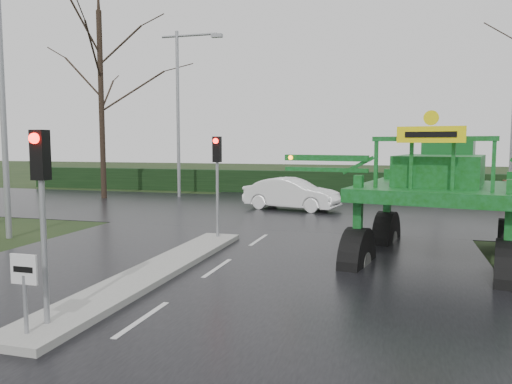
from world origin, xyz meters
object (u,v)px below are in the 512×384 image
(traffic_signal_far, at_px, (438,157))
(crop_sprayer, at_px, (361,175))
(white_sedan, at_px, (291,210))
(traffic_signal_mid, at_px, (217,165))
(street_light_right, at_px, (508,68))
(street_light_left_far, at_px, (182,99))
(traffic_signal_near, at_px, (41,185))
(street_light_left_near, at_px, (8,63))
(keep_left_sign, at_px, (24,281))

(traffic_signal_far, height_order, crop_sprayer, crop_sprayer)
(white_sedan, bearing_deg, traffic_signal_mid, -173.05)
(street_light_right, height_order, crop_sprayer, street_light_right)
(traffic_signal_far, distance_m, street_light_left_far, 15.08)
(traffic_signal_near, distance_m, street_light_left_near, 10.40)
(street_light_left_near, relative_size, crop_sprayer, 1.11)
(traffic_signal_near, height_order, street_light_right, street_light_right)
(street_light_left_far, bearing_deg, street_light_right, -26.02)
(street_light_right, relative_size, street_light_left_far, 1.00)
(street_light_left_far, bearing_deg, crop_sprayer, -50.52)
(traffic_signal_mid, distance_m, traffic_signal_far, 14.75)
(street_light_left_far, xyz_separation_m, crop_sprayer, (11.74, -14.25, -3.57))
(street_light_left_far, distance_m, white_sedan, 10.45)
(traffic_signal_far, xyz_separation_m, street_light_right, (1.69, -8.01, 3.40))
(crop_sprayer, bearing_deg, street_light_right, 64.06)
(traffic_signal_mid, bearing_deg, street_light_left_near, -167.79)
(street_light_right, distance_m, street_light_left_far, 18.24)
(crop_sprayer, bearing_deg, street_light_left_far, 140.19)
(keep_left_sign, distance_m, traffic_signal_near, 1.61)
(street_light_right, bearing_deg, crop_sprayer, -126.64)
(street_light_left_near, xyz_separation_m, street_light_right, (16.39, 6.00, 0.00))
(white_sedan, bearing_deg, street_light_right, -103.22)
(traffic_signal_far, relative_size, street_light_left_near, 0.35)
(street_light_left_far, bearing_deg, white_sedan, -27.28)
(traffic_signal_far, relative_size, street_light_left_far, 0.35)
(street_light_right, bearing_deg, traffic_signal_far, 101.95)
(traffic_signal_near, relative_size, street_light_left_far, 0.35)
(white_sedan, bearing_deg, traffic_signal_far, -49.31)
(traffic_signal_near, xyz_separation_m, traffic_signal_far, (7.80, 21.02, 0.00))
(traffic_signal_far, distance_m, white_sedan, 8.51)
(keep_left_sign, xyz_separation_m, street_light_left_far, (-6.89, 21.50, 4.93))
(traffic_signal_mid, xyz_separation_m, white_sedan, (0.71, 8.59, -2.59))
(keep_left_sign, height_order, traffic_signal_far, traffic_signal_far)
(traffic_signal_far, distance_m, street_light_left_near, 20.58)
(white_sedan, bearing_deg, keep_left_sign, -170.64)
(traffic_signal_far, bearing_deg, keep_left_sign, 70.07)
(traffic_signal_far, xyz_separation_m, crop_sprayer, (-2.96, -14.26, -0.17))
(traffic_signal_near, relative_size, street_light_right, 0.35)
(traffic_signal_far, relative_size, crop_sprayer, 0.39)
(keep_left_sign, bearing_deg, crop_sprayer, 56.25)
(street_light_left_near, distance_m, street_light_right, 17.45)
(traffic_signal_mid, height_order, street_light_left_near, street_light_left_near)
(keep_left_sign, distance_m, traffic_signal_mid, 9.12)
(street_light_left_far, relative_size, crop_sprayer, 1.11)
(traffic_signal_far, bearing_deg, white_sedan, 29.01)
(keep_left_sign, xyz_separation_m, street_light_right, (9.49, 13.50, 4.93))
(traffic_signal_near, height_order, crop_sprayer, crop_sprayer)
(traffic_signal_mid, bearing_deg, traffic_signal_near, -90.00)
(traffic_signal_near, bearing_deg, traffic_signal_far, 69.64)
(traffic_signal_mid, xyz_separation_m, street_light_left_near, (-6.89, -1.49, 3.40))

